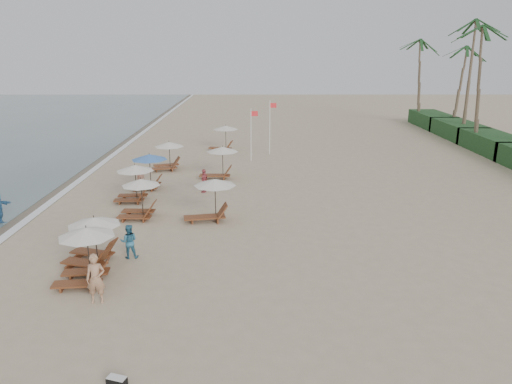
{
  "coord_description": "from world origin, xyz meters",
  "views": [
    {
      "loc": [
        0.82,
        -19.88,
        8.69
      ],
      "look_at": [
        1.0,
        5.28,
        1.3
      ],
      "focal_mm": 34.0,
      "sensor_mm": 36.0,
      "label": 1
    }
  ],
  "objects_px": {
    "lounger_station_0": "(83,256)",
    "beachgoer_far_b": "(140,178)",
    "lounger_station_5": "(167,156)",
    "beachgoer_far_a": "(204,181)",
    "inland_station_2": "(223,136)",
    "beachgoer_mid_a": "(129,241)",
    "inland_station_0": "(210,198)",
    "flag_pole_near": "(251,132)",
    "lounger_station_3": "(133,182)",
    "duffel_bag": "(117,382)",
    "beachgoer_near": "(96,279)",
    "lounger_station_4": "(147,170)",
    "lounger_station_2": "(138,198)",
    "lounger_station_1": "(90,240)",
    "inland_station_1": "(219,161)"
  },
  "relations": [
    {
      "from": "lounger_station_1",
      "to": "duffel_bag",
      "type": "height_order",
      "value": "lounger_station_1"
    },
    {
      "from": "lounger_station_2",
      "to": "beachgoer_mid_a",
      "type": "relative_size",
      "value": 1.55
    },
    {
      "from": "beachgoer_mid_a",
      "to": "flag_pole_near",
      "type": "bearing_deg",
      "value": -112.67
    },
    {
      "from": "inland_station_1",
      "to": "lounger_station_4",
      "type": "bearing_deg",
      "value": -149.8
    },
    {
      "from": "beachgoer_far_a",
      "to": "duffel_bag",
      "type": "relative_size",
      "value": 2.62
    },
    {
      "from": "lounger_station_1",
      "to": "inland_station_1",
      "type": "xyz_separation_m",
      "value": [
        4.44,
        14.1,
        0.25
      ]
    },
    {
      "from": "inland_station_0",
      "to": "lounger_station_2",
      "type": "bearing_deg",
      "value": 173.15
    },
    {
      "from": "lounger_station_0",
      "to": "beachgoer_far_b",
      "type": "relative_size",
      "value": 1.61
    },
    {
      "from": "lounger_station_0",
      "to": "inland_station_2",
      "type": "xyz_separation_m",
      "value": [
        3.84,
        25.85,
        0.18
      ]
    },
    {
      "from": "inland_station_2",
      "to": "beachgoer_mid_a",
      "type": "xyz_separation_m",
      "value": [
        -2.72,
        -23.44,
        -0.59
      ]
    },
    {
      "from": "inland_station_2",
      "to": "beachgoer_far_a",
      "type": "bearing_deg",
      "value": -91.84
    },
    {
      "from": "lounger_station_3",
      "to": "lounger_station_5",
      "type": "height_order",
      "value": "lounger_station_3"
    },
    {
      "from": "lounger_station_1",
      "to": "inland_station_2",
      "type": "xyz_separation_m",
      "value": [
        4.18,
        23.99,
        0.31
      ]
    },
    {
      "from": "lounger_station_3",
      "to": "inland_station_2",
      "type": "relative_size",
      "value": 0.87
    },
    {
      "from": "lounger_station_4",
      "to": "lounger_station_5",
      "type": "bearing_deg",
      "value": 86.13
    },
    {
      "from": "lounger_station_3",
      "to": "beachgoer_far_a",
      "type": "relative_size",
      "value": 1.59
    },
    {
      "from": "inland_station_0",
      "to": "beachgoer_far_a",
      "type": "distance_m",
      "value": 5.45
    },
    {
      "from": "lounger_station_1",
      "to": "beachgoer_mid_a",
      "type": "bearing_deg",
      "value": 20.7
    },
    {
      "from": "lounger_station_0",
      "to": "flag_pole_near",
      "type": "relative_size",
      "value": 0.57
    },
    {
      "from": "lounger_station_2",
      "to": "beachgoer_far_a",
      "type": "relative_size",
      "value": 1.55
    },
    {
      "from": "lounger_station_1",
      "to": "beachgoer_near",
      "type": "height_order",
      "value": "lounger_station_1"
    },
    {
      "from": "inland_station_0",
      "to": "inland_station_2",
      "type": "bearing_deg",
      "value": 91.16
    },
    {
      "from": "beachgoer_mid_a",
      "to": "lounger_station_3",
      "type": "bearing_deg",
      "value": -85.37
    },
    {
      "from": "lounger_station_0",
      "to": "inland_station_0",
      "type": "bearing_deg",
      "value": 59.47
    },
    {
      "from": "beachgoer_mid_a",
      "to": "flag_pole_near",
      "type": "xyz_separation_m",
      "value": [
        5.26,
        19.25,
        1.59
      ]
    },
    {
      "from": "lounger_station_2",
      "to": "lounger_station_1",
      "type": "bearing_deg",
      "value": -96.96
    },
    {
      "from": "lounger_station_0",
      "to": "lounger_station_2",
      "type": "height_order",
      "value": "lounger_station_0"
    },
    {
      "from": "lounger_station_1",
      "to": "beachgoer_far_a",
      "type": "relative_size",
      "value": 1.68
    },
    {
      "from": "inland_station_0",
      "to": "beachgoer_far_b",
      "type": "relative_size",
      "value": 1.91
    },
    {
      "from": "beachgoer_mid_a",
      "to": "beachgoer_far_a",
      "type": "height_order",
      "value": "beachgoer_mid_a"
    },
    {
      "from": "lounger_station_3",
      "to": "lounger_station_4",
      "type": "height_order",
      "value": "lounger_station_4"
    },
    {
      "from": "lounger_station_0",
      "to": "inland_station_1",
      "type": "xyz_separation_m",
      "value": [
        4.1,
        15.96,
        0.12
      ]
    },
    {
      "from": "lounger_station_3",
      "to": "lounger_station_4",
      "type": "xyz_separation_m",
      "value": [
        0.29,
        2.74,
        0.05
      ]
    },
    {
      "from": "lounger_station_0",
      "to": "beachgoer_far_b",
      "type": "bearing_deg",
      "value": 93.44
    },
    {
      "from": "lounger_station_5",
      "to": "beachgoer_near",
      "type": "distance_m",
      "value": 20.07
    },
    {
      "from": "inland_station_0",
      "to": "inland_station_2",
      "type": "distance_m",
      "value": 18.7
    },
    {
      "from": "inland_station_0",
      "to": "beachgoer_far_b",
      "type": "bearing_deg",
      "value": 129.35
    },
    {
      "from": "lounger_station_4",
      "to": "beachgoer_near",
      "type": "distance_m",
      "value": 14.9
    },
    {
      "from": "duffel_bag",
      "to": "lounger_station_4",
      "type": "bearing_deg",
      "value": 99.22
    },
    {
      "from": "lounger_station_3",
      "to": "lounger_station_0",
      "type": "bearing_deg",
      "value": -86.61
    },
    {
      "from": "lounger_station_5",
      "to": "inland_station_1",
      "type": "distance_m",
      "value": 4.86
    },
    {
      "from": "inland_station_1",
      "to": "duffel_bag",
      "type": "height_order",
      "value": "inland_station_1"
    },
    {
      "from": "lounger_station_1",
      "to": "flag_pole_near",
      "type": "relative_size",
      "value": 0.6
    },
    {
      "from": "lounger_station_5",
      "to": "beachgoer_far_a",
      "type": "xyz_separation_m",
      "value": [
        3.39,
        -6.06,
        -0.31
      ]
    },
    {
      "from": "beachgoer_mid_a",
      "to": "flag_pole_near",
      "type": "height_order",
      "value": "flag_pole_near"
    },
    {
      "from": "lounger_station_2",
      "to": "beachgoer_far_a",
      "type": "distance_m",
      "value": 5.78
    },
    {
      "from": "beachgoer_near",
      "to": "beachgoer_far_b",
      "type": "xyz_separation_m",
      "value": [
        -1.7,
        14.74,
        -0.17
      ]
    },
    {
      "from": "lounger_station_3",
      "to": "beachgoer_far_b",
      "type": "xyz_separation_m",
      "value": [
        -0.17,
        2.64,
        -0.45
      ]
    },
    {
      "from": "lounger_station_0",
      "to": "lounger_station_2",
      "type": "xyz_separation_m",
      "value": [
        0.37,
        7.62,
        -0.07
      ]
    },
    {
      "from": "beachgoer_far_a",
      "to": "inland_station_2",
      "type": "bearing_deg",
      "value": -166.4
    }
  ]
}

